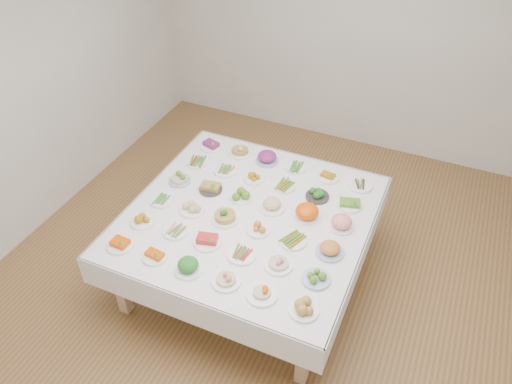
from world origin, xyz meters
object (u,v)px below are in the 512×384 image
at_px(dish_35, 360,185).
at_px(dish_18, 180,177).
at_px(dish_0, 120,243).
at_px(display_table, 249,220).

bearing_deg(dish_35, dish_18, -158.39).
bearing_deg(dish_18, dish_0, -90.18).
bearing_deg(dish_0, display_table, 44.76).
height_order(display_table, dish_35, dish_35).
distance_m(display_table, dish_18, 0.78).
bearing_deg(dish_0, dish_18, 89.82).
xyz_separation_m(display_table, dish_0, (-0.76, -0.75, 0.11)).
relative_size(display_table, dish_35, 9.04).
bearing_deg(display_table, dish_35, 44.47).
relative_size(dish_0, dish_18, 1.05).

